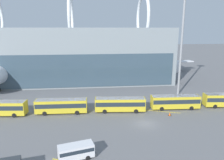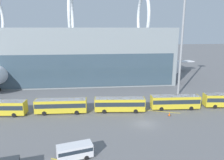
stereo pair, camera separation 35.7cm
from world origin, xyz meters
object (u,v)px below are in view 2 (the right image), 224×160
Objects in this scene: floodlight_mast at (183,22)px; traffic_cone_1 at (169,114)px; shuttle_bus_2 at (61,105)px; shuttle_bus_1 at (0,107)px; service_van_foreground at (75,150)px; shuttle_bus_4 at (175,101)px; shuttle_bus_3 at (120,104)px; airliner_at_gate_far at (154,61)px; airliner_at_gate_near at (18,68)px.

floodlight_mast is 41.41× the size of traffic_cone_1.
shuttle_bus_2 is at bearing -160.89° from floodlight_mast.
shuttle_bus_1 is 2.12× the size of service_van_foreground.
floodlight_mast is 26.83m from traffic_cone_1.
service_van_foreground is at bearing -138.22° from shuttle_bus_4.
service_van_foreground is at bearing -112.12° from shuttle_bus_3.
shuttle_bus_4 is (-7.63, -43.69, -3.28)m from airliner_at_gate_far.
floodlight_mast is (46.09, 11.18, 18.71)m from shuttle_bus_1.
floodlight_mast is at bearing 66.58° from shuttle_bus_4.
airliner_at_gate_far reaches higher than shuttle_bus_3.
shuttle_bus_4 is at bearing 63.87° from airliner_at_gate_near.
floodlight_mast is at bearing 36.58° from shuttle_bus_3.
shuttle_bus_4 reaches higher than traffic_cone_1.
shuttle_bus_2 and shuttle_bus_4 have the same top height.
shuttle_bus_2 is 26.99m from shuttle_bus_4.
shuttle_bus_3 is at bearing 53.82° from airliner_at_gate_near.
shuttle_bus_1 is 13.49m from shuttle_bus_2.
service_van_foreground is at bearing -34.26° from airliner_at_gate_far.
shuttle_bus_1 is 1.01× the size of shuttle_bus_4.
traffic_cone_1 is (-8.40, -15.45, -20.27)m from floodlight_mast.
shuttle_bus_3 is (32.57, -33.73, -3.17)m from airliner_at_gate_near.
airliner_at_gate_far is 64.91m from shuttle_bus_1.
shuttle_bus_4 is at bearing 6.38° from shuttle_bus_3.
shuttle_bus_4 is 5.15m from traffic_cone_1.
airliner_at_gate_near is at bearing 139.00° from shuttle_bus_3.
airliner_at_gate_far is 55.74m from shuttle_bus_2.
airliner_at_gate_far reaches higher than traffic_cone_1.
airliner_at_gate_near is 1.09× the size of airliner_at_gate_far.
shuttle_bus_4 is at bearing 55.31° from traffic_cone_1.
shuttle_bus_1 is 1.01× the size of shuttle_bus_2.
shuttle_bus_1 is 26.99m from shuttle_bus_3.
service_van_foreground is (4.19, -18.61, -0.61)m from shuttle_bus_2.
shuttle_bus_1 is at bearing -176.19° from shuttle_bus_3.
shuttle_bus_1 is 0.37× the size of floodlight_mast.
traffic_cone_1 is at bearing -0.64° from shuttle_bus_1.
traffic_cone_1 is at bearing -121.95° from shuttle_bus_4.
traffic_cone_1 is (20.00, 14.45, -0.95)m from service_van_foreground.
service_van_foreground is (23.27, -51.89, -3.78)m from airliner_at_gate_near.
traffic_cone_1 is (-10.42, -47.72, -4.84)m from airliner_at_gate_far.
shuttle_bus_3 is 11.43m from traffic_cone_1.
shuttle_bus_2 is 0.99× the size of shuttle_bus_3.
airliner_at_gate_far reaches higher than shuttle_bus_4.
shuttle_bus_2 is at bearing -177.52° from shuttle_bus_4.
service_van_foreground is (-30.42, -62.17, -3.89)m from airliner_at_gate_far.
traffic_cone_1 is (24.20, -4.16, -1.56)m from shuttle_bus_2.
service_van_foreground is (-22.79, -18.48, -0.61)m from shuttle_bus_4.
floodlight_mast reaches higher than airliner_at_gate_near.
airliner_at_gate_far is 1.23× the size of floodlight_mast.
airliner_at_gate_near reaches higher than shuttle_bus_2.
shuttle_bus_1 and shuttle_bus_3 have the same top height.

